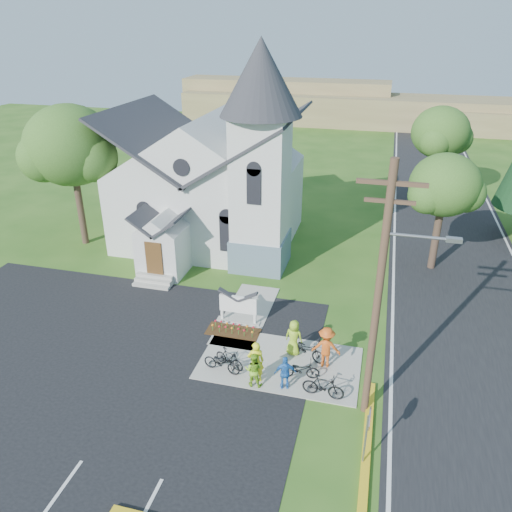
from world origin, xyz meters
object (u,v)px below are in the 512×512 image
(cyclist_1, at_px, (253,370))
(bike_1, at_px, (229,358))
(utility_pole, at_px, (381,290))
(bike_0, at_px, (222,362))
(stop_sign, at_px, (368,426))
(cyclist_2, at_px, (285,373))
(cyclist_4, at_px, (294,337))
(bike_4, at_px, (306,349))
(bike_3, at_px, (323,386))
(bike_2, at_px, (300,369))
(church_sign, at_px, (238,305))
(cyclist_3, at_px, (326,347))
(cyclist_0, at_px, (256,362))

(cyclist_1, relative_size, bike_1, 1.01)
(utility_pole, relative_size, bike_0, 5.83)
(stop_sign, relative_size, cyclist_2, 1.62)
(cyclist_4, bearing_deg, bike_1, 46.62)
(cyclist_1, height_order, cyclist_4, cyclist_4)
(cyclist_1, xyz_separation_m, bike_4, (1.82, 2.30, -0.27))
(cyclist_2, distance_m, bike_3, 1.60)
(bike_2, xyz_separation_m, bike_4, (0.03, 1.38, 0.07))
(church_sign, relative_size, bike_1, 1.45)
(cyclist_4, distance_m, bike_4, 0.74)
(utility_pole, bearing_deg, cyclist_4, 140.43)
(cyclist_1, bearing_deg, cyclist_3, -145.87)
(utility_pole, relative_size, cyclist_3, 5.21)
(bike_1, relative_size, bike_3, 0.88)
(bike_1, xyz_separation_m, cyclist_4, (2.51, 1.66, 0.40))
(stop_sign, xyz_separation_m, bike_3, (-1.81, 3.00, -1.22))
(cyclist_2, distance_m, cyclist_3, 2.37)
(bike_0, xyz_separation_m, cyclist_1, (1.54, -0.51, 0.32))
(cyclist_0, height_order, bike_0, cyclist_0)
(bike_3, height_order, bike_4, bike_3)
(cyclist_0, distance_m, bike_0, 1.65)
(church_sign, xyz_separation_m, cyclist_4, (3.15, -1.88, -0.12))
(church_sign, xyz_separation_m, cyclist_0, (1.97, -4.11, -0.02))
(bike_1, relative_size, cyclist_3, 0.79)
(bike_1, distance_m, cyclist_2, 2.73)
(church_sign, distance_m, bike_2, 5.13)
(utility_pole, xyz_separation_m, cyclist_2, (-3.32, 0.42, -4.59))
(stop_sign, xyz_separation_m, cyclist_4, (-3.49, 5.52, -0.88))
(bike_0, distance_m, cyclist_1, 1.65)
(bike_4, bearing_deg, stop_sign, -131.52)
(bike_2, bearing_deg, cyclist_2, 139.40)
(bike_1, distance_m, bike_4, 3.45)
(bike_4, bearing_deg, cyclist_2, -173.23)
(bike_1, relative_size, bike_4, 0.80)
(bike_2, distance_m, bike_3, 1.44)
(cyclist_1, distance_m, bike_3, 2.89)
(bike_2, distance_m, bike_4, 1.38)
(stop_sign, relative_size, bike_3, 1.44)
(cyclist_2, relative_size, bike_2, 0.94)
(utility_pole, distance_m, bike_2, 5.81)
(cyclist_0, height_order, cyclist_1, cyclist_0)
(bike_2, relative_size, cyclist_3, 0.85)
(bike_3, bearing_deg, stop_sign, -143.51)
(cyclist_0, xyz_separation_m, bike_0, (-1.56, 0.23, -0.51))
(bike_0, relative_size, cyclist_2, 1.12)
(cyclist_2, height_order, bike_3, cyclist_2)
(cyclist_4, bearing_deg, bike_2, 123.11)
(stop_sign, height_order, cyclist_3, stop_sign)
(bike_0, relative_size, cyclist_3, 0.89)
(stop_sign, distance_m, bike_4, 6.16)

